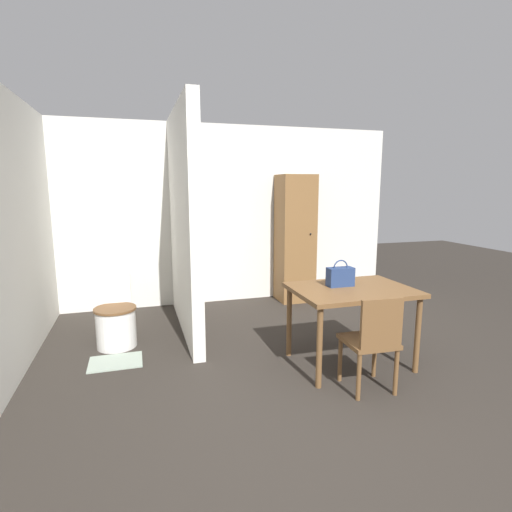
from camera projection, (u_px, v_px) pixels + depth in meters
The scene contains 10 objects.
ground_plane at pixel (329, 448), 2.55m from camera, with size 16.00×16.00×0.00m, color #2D2823.
wall_back at pixel (217, 215), 5.68m from camera, with size 5.25×0.12×2.50m.
wall_left at pixel (3, 235), 3.36m from camera, with size 0.12×4.49×2.50m.
partition_wall at pixel (183, 222), 4.51m from camera, with size 0.12×2.00×2.50m.
dining_table at pixel (352, 296), 3.67m from camera, with size 1.08×0.79×0.74m.
wooden_chair at pixel (373, 340), 3.19m from camera, with size 0.41×0.41×0.81m.
toilet at pixel (116, 318), 4.19m from camera, with size 0.42×0.57×0.73m.
handbag at pixel (340, 276), 3.71m from camera, with size 0.25×0.11×0.25m.
wooden_cabinet at pixel (295, 239), 5.76m from camera, with size 0.49×0.48×1.82m.
bath_mat at pixel (116, 362), 3.79m from camera, with size 0.49×0.36×0.01m.
Camera 1 is at (-1.12, -2.07, 1.65)m, focal length 28.00 mm.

